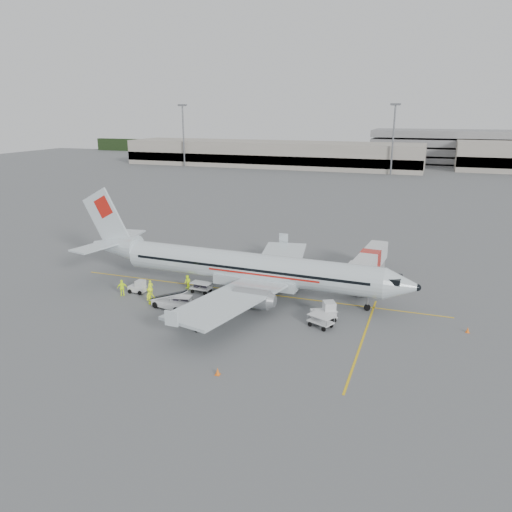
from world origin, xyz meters
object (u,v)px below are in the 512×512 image
object	(u,v)px
aircraft	(249,248)
tug_aft	(137,286)
tug_fore	(324,311)
tug_mid	(197,319)
belt_loader	(170,296)
jet_bridge	(370,267)

from	to	relation	value
aircraft	tug_aft	distance (m)	13.71
aircraft	tug_fore	bearing A→B (deg)	-22.74
tug_mid	belt_loader	bearing A→B (deg)	173.62
jet_bridge	tug_mid	bearing A→B (deg)	-120.86
aircraft	belt_loader	xyz separation A→B (m)	(-6.37, -6.88, -4.01)
aircraft	tug_mid	size ratio (longest dim) A/B	17.69
tug_aft	belt_loader	bearing A→B (deg)	-24.81
jet_bridge	tug_aft	bearing A→B (deg)	-147.63
belt_loader	tug_mid	world-z (taller)	belt_loader
aircraft	tug_fore	xyz separation A→B (m)	(9.50, -4.38, -4.49)
jet_bridge	tug_mid	distance (m)	23.66
aircraft	tug_mid	bearing A→B (deg)	-96.45
aircraft	jet_bridge	size ratio (longest dim) A/B	2.64
jet_bridge	tug_fore	world-z (taller)	jet_bridge
tug_fore	tug_aft	world-z (taller)	tug_fore
jet_bridge	belt_loader	world-z (taller)	jet_bridge
belt_loader	tug_aft	size ratio (longest dim) A/B	2.66
aircraft	tug_fore	size ratio (longest dim) A/B	16.12
jet_bridge	tug_fore	xyz separation A→B (m)	(-2.76, -13.20, -1.01)
tug_mid	tug_aft	bearing A→B (deg)	178.55
tug_aft	tug_mid	bearing A→B (deg)	-29.26
belt_loader	aircraft	bearing A→B (deg)	58.40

